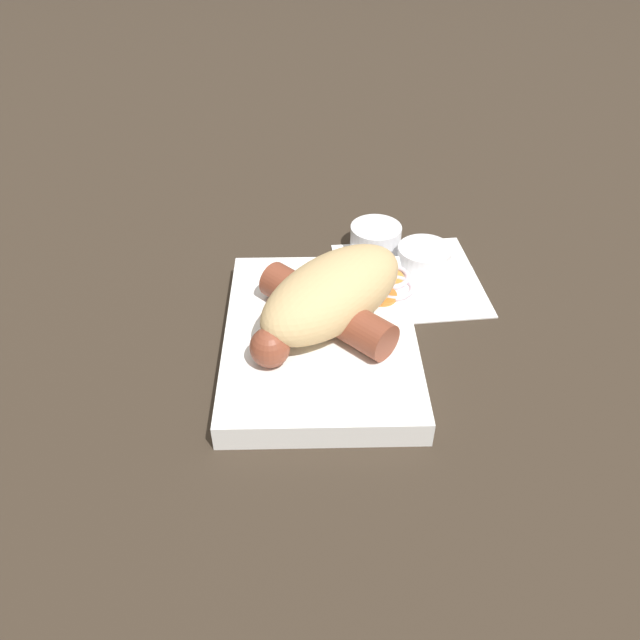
% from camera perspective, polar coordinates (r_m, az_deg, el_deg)
% --- Properties ---
extents(ground_plane, '(3.00, 3.00, 0.00)m').
position_cam_1_polar(ground_plane, '(0.56, 0.00, -2.64)').
color(ground_plane, '#33281E').
extents(food_tray, '(0.22, 0.17, 0.02)m').
position_cam_1_polar(food_tray, '(0.55, 0.00, -1.74)').
color(food_tray, white).
rests_on(food_tray, ground_plane).
extents(bread_roll, '(0.17, 0.16, 0.06)m').
position_cam_1_polar(bread_roll, '(0.54, 1.19, 2.52)').
color(bread_roll, tan).
rests_on(bread_roll, food_tray).
extents(sausage, '(0.13, 0.13, 0.03)m').
position_cam_1_polar(sausage, '(0.54, 0.56, 1.00)').
color(sausage, brown).
rests_on(sausage, food_tray).
extents(pickled_veggies, '(0.06, 0.05, 0.01)m').
position_cam_1_polar(pickled_veggies, '(0.60, 6.20, 3.30)').
color(pickled_veggies, orange).
rests_on(pickled_veggies, food_tray).
extents(napkin, '(0.15, 0.15, 0.00)m').
position_cam_1_polar(napkin, '(0.65, 8.09, 3.79)').
color(napkin, white).
rests_on(napkin, ground_plane).
extents(condiment_cup_near, '(0.06, 0.06, 0.03)m').
position_cam_1_polar(condiment_cup_near, '(0.66, 9.46, 5.39)').
color(condiment_cup_near, white).
rests_on(condiment_cup_near, ground_plane).
extents(condiment_cup_far, '(0.06, 0.06, 0.03)m').
position_cam_1_polar(condiment_cup_far, '(0.69, 5.10, 7.37)').
color(condiment_cup_far, white).
rests_on(condiment_cup_far, ground_plane).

